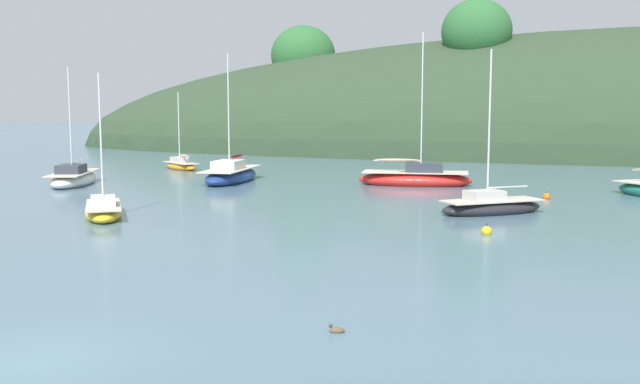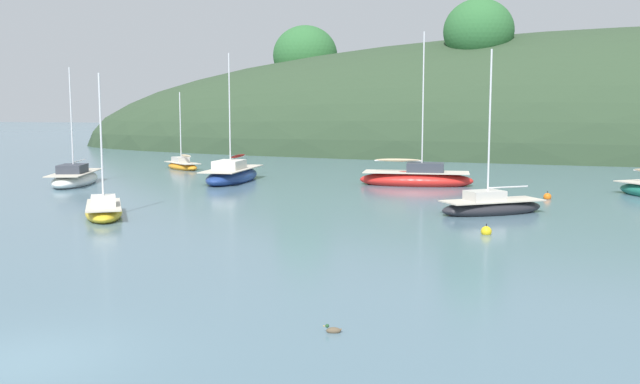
# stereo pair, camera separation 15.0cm
# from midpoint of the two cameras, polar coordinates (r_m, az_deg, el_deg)

# --- Properties ---
(ground_plane) EXTENTS (400.00, 400.00, 0.00)m
(ground_plane) POSITION_cam_midpoint_polar(r_m,az_deg,el_deg) (16.01, -22.68, -12.49)
(ground_plane) COLOR slate
(sailboat_cream_ketch) EXTENTS (7.81, 3.48, 10.35)m
(sailboat_cream_ketch) POSITION_cam_midpoint_polar(r_m,az_deg,el_deg) (47.56, 7.65, 1.10)
(sailboat_cream_ketch) COLOR red
(sailboat_cream_ketch) RESTS_ON ground
(sailboat_teal_outer) EXTENTS (4.67, 4.11, 6.61)m
(sailboat_teal_outer) POSITION_cam_midpoint_polar(r_m,az_deg,el_deg) (60.66, -11.25, 2.13)
(sailboat_teal_outer) COLOR orange
(sailboat_teal_outer) RESTS_ON ground
(sailboat_white_near) EXTENTS (5.49, 4.85, 8.12)m
(sailboat_white_near) POSITION_cam_midpoint_polar(r_m,az_deg,el_deg) (35.52, 13.53, -1.13)
(sailboat_white_near) COLOR #232328
(sailboat_white_near) RESTS_ON ground
(sailboat_grey_yawl) EXTENTS (4.67, 7.35, 8.05)m
(sailboat_grey_yawl) POSITION_cam_midpoint_polar(r_m,az_deg,el_deg) (50.28, -19.35, 1.03)
(sailboat_grey_yawl) COLOR white
(sailboat_grey_yawl) RESTS_ON ground
(sailboat_navy_dinghy) EXTENTS (4.20, 5.05, 6.92)m
(sailboat_navy_dinghy) POSITION_cam_midpoint_polar(r_m,az_deg,el_deg) (34.88, -17.21, -1.44)
(sailboat_navy_dinghy) COLOR gold
(sailboat_navy_dinghy) RESTS_ON ground
(sailboat_orange_cutter) EXTENTS (3.39, 8.00, 9.13)m
(sailboat_orange_cutter) POSITION_cam_midpoint_polar(r_m,az_deg,el_deg) (49.71, -7.28, 1.36)
(sailboat_orange_cutter) COLOR navy
(sailboat_orange_cutter) RESTS_ON ground
(mooring_buoy_outer) EXTENTS (0.44, 0.44, 0.54)m
(mooring_buoy_outer) POSITION_cam_midpoint_polar(r_m,az_deg,el_deg) (42.07, 17.73, -0.36)
(mooring_buoy_outer) COLOR orange
(mooring_buoy_outer) RESTS_ON ground
(mooring_buoy_inner) EXTENTS (0.44, 0.44, 0.54)m
(mooring_buoy_inner) POSITION_cam_midpoint_polar(r_m,az_deg,el_deg) (29.69, 13.16, -3.11)
(mooring_buoy_inner) COLOR yellow
(mooring_buoy_inner) RESTS_ON ground
(duck_lone_left) EXTENTS (0.42, 0.26, 0.24)m
(duck_lone_left) POSITION_cam_midpoint_polar(r_m,az_deg,el_deg) (16.56, 1.09, -11.10)
(duck_lone_left) COLOR brown
(duck_lone_left) RESTS_ON ground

